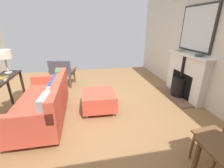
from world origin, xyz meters
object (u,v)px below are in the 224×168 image
object	(u,v)px
ottoman	(99,100)
dining_chair_near_fireplace	(224,138)
table_lamp_near_end	(4,55)
mantel_bowl_far	(199,55)
mantel_bowl_near	(179,50)
armchair_accent	(62,71)
sofa	(45,102)
fireplace	(184,79)

from	to	relation	value
ottoman	dining_chair_near_fireplace	xyz separation A→B (m)	(-1.27, 1.72, 0.25)
table_lamp_near_end	dining_chair_near_fireplace	xyz separation A→B (m)	(-3.06, 2.20, -0.66)
mantel_bowl_far	dining_chair_near_fireplace	bearing A→B (deg)	62.24
mantel_bowl_near	armchair_accent	bearing A→B (deg)	-16.51
armchair_accent	mantel_bowl_far	bearing A→B (deg)	152.32
mantel_bowl_far	sofa	world-z (taller)	mantel_bowl_far
sofa	armchair_accent	world-z (taller)	armchair_accent
mantel_bowl_far	dining_chair_near_fireplace	xyz separation A→B (m)	(0.89, 1.70, -0.61)
fireplace	mantel_bowl_near	world-z (taller)	mantel_bowl_near
fireplace	table_lamp_near_end	size ratio (longest dim) A/B	2.90
mantel_bowl_far	sofa	size ratio (longest dim) A/B	0.08
fireplace	sofa	world-z (taller)	fireplace
mantel_bowl_near	mantel_bowl_far	bearing A→B (deg)	90.00
mantel_bowl_far	fireplace	bearing A→B (deg)	-88.85
mantel_bowl_near	armchair_accent	distance (m)	3.25
ottoman	table_lamp_near_end	bearing A→B (deg)	-14.87
table_lamp_near_end	sofa	bearing A→B (deg)	142.47
sofa	armchair_accent	bearing A→B (deg)	-94.58
mantel_bowl_far	ottoman	bearing A→B (deg)	-0.68
sofa	dining_chair_near_fireplace	distance (m)	2.81
mantel_bowl_near	ottoman	distance (m)	2.42
mantel_bowl_near	dining_chair_near_fireplace	world-z (taller)	mantel_bowl_near
ottoman	armchair_accent	xyz separation A→B (m)	(0.90, -1.58, 0.22)
mantel_bowl_near	ottoman	bearing A→B (deg)	17.28
mantel_bowl_near	dining_chair_near_fireplace	size ratio (longest dim) A/B	0.19
sofa	dining_chair_near_fireplace	bearing A→B (deg)	144.92
mantel_bowl_far	table_lamp_near_end	bearing A→B (deg)	-7.24
ottoman	dining_chair_near_fireplace	bearing A→B (deg)	126.28
sofa	armchair_accent	size ratio (longest dim) A/B	2.18
sofa	dining_chair_near_fireplace	size ratio (longest dim) A/B	2.08
mantel_bowl_far	ottoman	distance (m)	2.33
fireplace	sofa	bearing A→B (deg)	7.41
armchair_accent	mantel_bowl_near	bearing A→B (deg)	163.49
mantel_bowl_near	ottoman	xyz separation A→B (m)	(2.16, 0.67, -0.86)
mantel_bowl_near	dining_chair_near_fireplace	xyz separation A→B (m)	(0.89, 2.40, -0.60)
sofa	armchair_accent	xyz separation A→B (m)	(-0.14, -1.69, 0.12)
mantel_bowl_near	table_lamp_near_end	bearing A→B (deg)	2.82
mantel_bowl_near	sofa	xyz separation A→B (m)	(3.19, 0.78, -0.75)
mantel_bowl_far	armchair_accent	distance (m)	3.51
mantel_bowl_near	mantel_bowl_far	xyz separation A→B (m)	(0.00, 0.70, 0.00)
armchair_accent	dining_chair_near_fireplace	world-z (taller)	dining_chair_near_fireplace
fireplace	table_lamp_near_end	distance (m)	4.02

